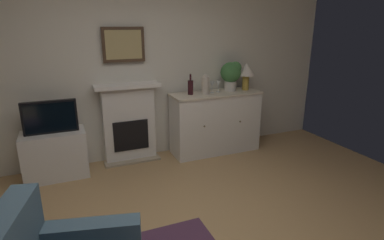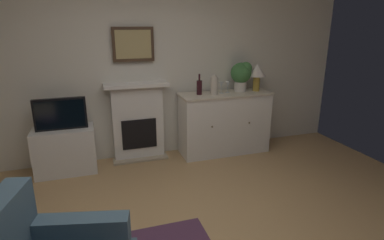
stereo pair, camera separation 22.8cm
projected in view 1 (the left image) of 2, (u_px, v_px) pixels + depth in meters
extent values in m
cube|color=silver|center=(129.00, 60.00, 4.24)|extent=(6.25, 0.06, 2.79)
cube|color=white|center=(129.00, 124.00, 4.36)|extent=(0.70, 0.18, 1.05)
cube|color=tan|center=(133.00, 161.00, 4.42)|extent=(0.77, 0.20, 0.03)
cube|color=black|center=(131.00, 136.00, 4.31)|extent=(0.48, 0.02, 0.42)
cube|color=white|center=(127.00, 86.00, 4.17)|extent=(0.87, 0.27, 0.05)
cube|color=#473323|center=(124.00, 45.00, 4.08)|extent=(0.55, 0.03, 0.45)
cube|color=tan|center=(124.00, 45.00, 4.06)|extent=(0.47, 0.01, 0.37)
cube|color=white|center=(215.00, 123.00, 4.68)|extent=(1.30, 0.45, 0.88)
cube|color=beige|center=(216.00, 93.00, 4.55)|extent=(1.33, 0.48, 0.03)
sphere|color=brown|center=(205.00, 126.00, 4.35)|extent=(0.02, 0.02, 0.02)
sphere|color=brown|center=(240.00, 122.00, 4.56)|extent=(0.02, 0.02, 0.02)
cylinder|color=#B79338|center=(246.00, 83.00, 4.70)|extent=(0.10, 0.10, 0.22)
cone|color=silver|center=(246.00, 69.00, 4.64)|extent=(0.26, 0.26, 0.18)
cylinder|color=#331419|center=(190.00, 87.00, 4.39)|extent=(0.08, 0.08, 0.20)
cylinder|color=#331419|center=(190.00, 77.00, 4.35)|extent=(0.03, 0.03, 0.09)
cylinder|color=silver|center=(212.00, 93.00, 4.52)|extent=(0.06, 0.06, 0.00)
cylinder|color=silver|center=(212.00, 89.00, 4.51)|extent=(0.01, 0.01, 0.09)
cone|color=silver|center=(212.00, 84.00, 4.48)|extent=(0.07, 0.07, 0.07)
cylinder|color=silver|center=(218.00, 92.00, 4.58)|extent=(0.06, 0.06, 0.00)
cylinder|color=silver|center=(218.00, 89.00, 4.56)|extent=(0.01, 0.01, 0.09)
cone|color=silver|center=(218.00, 83.00, 4.54)|extent=(0.07, 0.07, 0.07)
cylinder|color=beige|center=(205.00, 86.00, 4.39)|extent=(0.11, 0.11, 0.24)
sphere|color=beige|center=(205.00, 77.00, 4.36)|extent=(0.08, 0.08, 0.08)
cube|color=white|center=(55.00, 155.00, 3.92)|extent=(0.75, 0.42, 0.59)
cube|color=black|center=(50.00, 117.00, 3.75)|extent=(0.62, 0.06, 0.40)
cube|color=black|center=(50.00, 118.00, 3.72)|extent=(0.57, 0.01, 0.35)
cylinder|color=beige|center=(230.00, 86.00, 4.66)|extent=(0.18, 0.18, 0.14)
sphere|color=#3D753D|center=(231.00, 72.00, 4.61)|extent=(0.30, 0.30, 0.30)
sphere|color=#3D753D|center=(235.00, 68.00, 4.58)|extent=(0.18, 0.18, 0.18)
cube|color=#3F596B|center=(85.00, 238.00, 2.04)|extent=(0.73, 0.31, 0.22)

